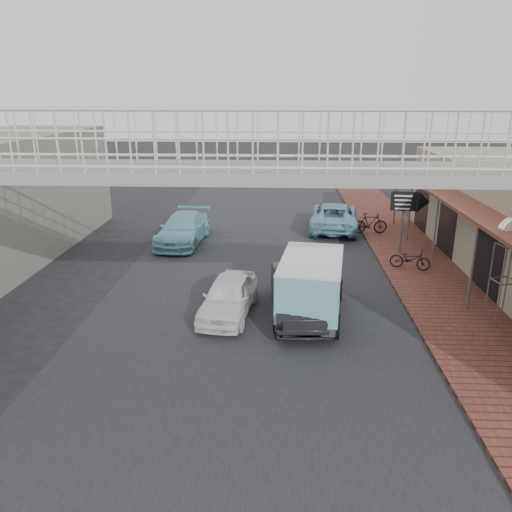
# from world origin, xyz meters

# --- Properties ---
(ground) EXTENTS (120.00, 120.00, 0.00)m
(ground) POSITION_xyz_m (0.00, 0.00, 0.00)
(ground) COLOR black
(ground) RESTS_ON ground
(road_strip) EXTENTS (10.00, 60.00, 0.01)m
(road_strip) POSITION_xyz_m (0.00, 0.00, 0.01)
(road_strip) COLOR black
(road_strip) RESTS_ON ground
(sidewalk) EXTENTS (3.00, 40.00, 0.10)m
(sidewalk) POSITION_xyz_m (6.50, 3.00, 0.05)
(sidewalk) COLOR brown
(sidewalk) RESTS_ON ground
(footbridge) EXTENTS (16.40, 2.40, 6.34)m
(footbridge) POSITION_xyz_m (0.00, -4.00, 3.18)
(footbridge) COLOR gray
(footbridge) RESTS_ON ground
(white_hatchback) EXTENTS (1.88, 3.72, 1.21)m
(white_hatchback) POSITION_xyz_m (-0.63, 0.42, 0.61)
(white_hatchback) COLOR white
(white_hatchback) RESTS_ON ground
(dark_sedan) EXTENTS (1.79, 4.46, 1.44)m
(dark_sedan) POSITION_xyz_m (1.52, 0.49, 0.72)
(dark_sedan) COLOR black
(dark_sedan) RESTS_ON ground
(angkot_curb) EXTENTS (2.84, 5.20, 1.38)m
(angkot_curb) POSITION_xyz_m (3.67, 11.03, 0.69)
(angkot_curb) COLOR #70A7C3
(angkot_curb) RESTS_ON ground
(angkot_far) EXTENTS (2.19, 4.71, 1.33)m
(angkot_far) POSITION_xyz_m (-3.55, 8.21, 0.67)
(angkot_far) COLOR #74BBC9
(angkot_far) RESTS_ON ground
(angkot_van) EXTENTS (2.32, 4.22, 1.97)m
(angkot_van) POSITION_xyz_m (1.92, 0.40, 1.25)
(angkot_van) COLOR black
(angkot_van) RESTS_ON ground
(motorcycle_near) EXTENTS (1.62, 1.03, 0.81)m
(motorcycle_near) POSITION_xyz_m (6.00, 4.78, 0.50)
(motorcycle_near) COLOR black
(motorcycle_near) RESTS_ON sidewalk
(motorcycle_far) EXTENTS (1.72, 0.59, 1.02)m
(motorcycle_far) POSITION_xyz_m (5.30, 9.94, 0.61)
(motorcycle_far) COLOR black
(motorcycle_far) RESTS_ON sidewalk
(street_clock) EXTENTS (0.82, 0.71, 3.19)m
(street_clock) POSITION_xyz_m (7.50, 0.07, 2.75)
(street_clock) COLOR #59595B
(street_clock) RESTS_ON sidewalk
(arrow_sign) EXTENTS (1.62, 1.04, 2.75)m
(arrow_sign) POSITION_xyz_m (6.74, 6.77, 2.32)
(arrow_sign) COLOR #59595B
(arrow_sign) RESTS_ON sidewalk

